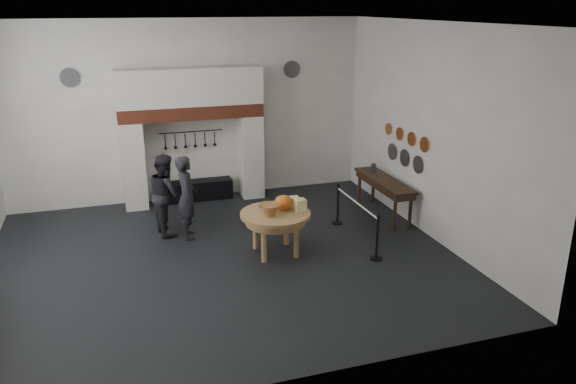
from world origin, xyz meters
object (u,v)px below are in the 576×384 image
object	(u,v)px
visitor_near	(187,197)
barrier_post_far	(338,205)
work_table	(275,214)
barrier_post_near	(377,238)
side_table	(384,180)
iron_range	(195,190)
visitor_far	(166,194)

from	to	relation	value
visitor_near	barrier_post_far	world-z (taller)	visitor_near
barrier_post_far	work_table	bearing A→B (deg)	-148.88
barrier_post_near	barrier_post_far	size ratio (longest dim) A/B	1.00
side_table	barrier_post_far	xyz separation A→B (m)	(-1.24, -0.17, -0.42)
barrier_post_near	barrier_post_far	xyz separation A→B (m)	(0.00, 2.00, 0.00)
visitor_near	barrier_post_far	bearing A→B (deg)	-91.31
iron_range	visitor_near	bearing A→B (deg)	-102.11
iron_range	work_table	world-z (taller)	work_table
visitor_far	barrier_post_far	xyz separation A→B (m)	(3.77, -0.68, -0.44)
iron_range	barrier_post_far	distance (m)	3.91
iron_range	visitor_far	bearing A→B (deg)	-114.69
side_table	visitor_far	bearing A→B (deg)	174.23
visitor_near	work_table	bearing A→B (deg)	-128.03
side_table	barrier_post_near	size ratio (longest dim) A/B	2.44
visitor_near	visitor_far	distance (m)	0.57
work_table	visitor_far	size ratio (longest dim) A/B	0.79
work_table	barrier_post_far	size ratio (longest dim) A/B	1.57
side_table	barrier_post_far	world-z (taller)	same
iron_range	side_table	distance (m)	4.84
work_table	barrier_post_near	xyz separation A→B (m)	(1.81, -0.90, -0.39)
visitor_far	iron_range	bearing A→B (deg)	-33.46
work_table	visitor_far	bearing A→B (deg)	137.78
work_table	barrier_post_near	bearing A→B (deg)	-26.50
visitor_near	barrier_post_near	xyz separation A→B (m)	(3.37, -2.28, -0.46)
visitor_far	barrier_post_far	distance (m)	3.86
work_table	side_table	size ratio (longest dim) A/B	0.64
work_table	side_table	distance (m)	3.31
side_table	barrier_post_far	size ratio (longest dim) A/B	2.44
work_table	visitor_near	bearing A→B (deg)	138.54
work_table	barrier_post_near	distance (m)	2.06
barrier_post_far	side_table	bearing A→B (deg)	7.92
visitor_near	barrier_post_far	distance (m)	3.41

